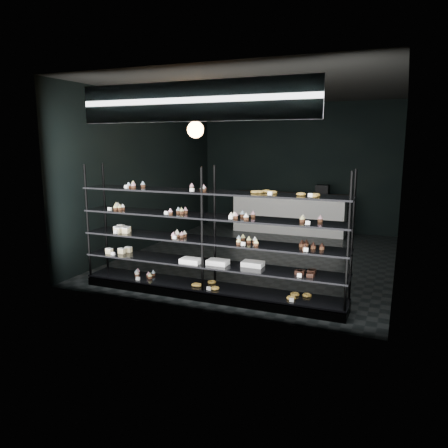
# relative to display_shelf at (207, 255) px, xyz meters

# --- Properties ---
(room) EXTENTS (5.01, 6.01, 3.20)m
(room) POSITION_rel_display_shelf_xyz_m (0.02, 2.45, 0.97)
(room) COLOR black
(room) RESTS_ON ground
(display_shelf) EXTENTS (4.00, 0.50, 1.91)m
(display_shelf) POSITION_rel_display_shelf_xyz_m (0.00, 0.00, 0.00)
(display_shelf) COLOR black
(display_shelf) RESTS_ON room
(signage) EXTENTS (3.30, 0.05, 0.50)m
(signage) POSITION_rel_display_shelf_xyz_m (0.02, -0.48, 2.12)
(signage) COLOR #0C0C3C
(signage) RESTS_ON room
(pendant_lamp) EXTENTS (0.28, 0.28, 0.87)m
(pendant_lamp) POSITION_rel_display_shelf_xyz_m (-0.79, 1.28, 1.82)
(pendant_lamp) COLOR black
(pendant_lamp) RESTS_ON room
(service_counter) EXTENTS (2.86, 0.65, 1.23)m
(service_counter) POSITION_rel_display_shelf_xyz_m (-0.01, 4.95, -0.13)
(service_counter) COLOR white
(service_counter) RESTS_ON room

